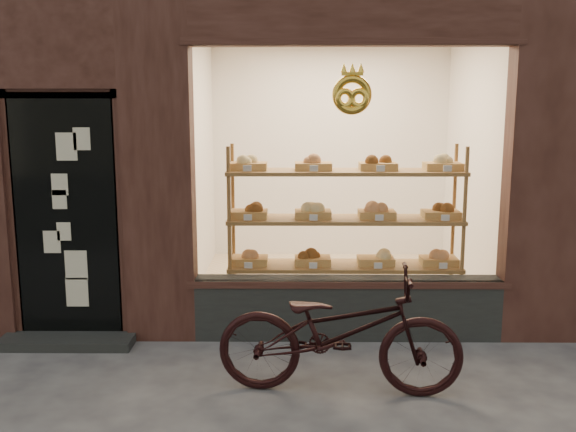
{
  "coord_description": "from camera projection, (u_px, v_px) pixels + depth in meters",
  "views": [
    {
      "loc": [
        -0.04,
        -3.38,
        2.1
      ],
      "look_at": [
        -0.08,
        2.0,
        1.13
      ],
      "focal_mm": 40.0,
      "sensor_mm": 36.0,
      "label": 1
    }
  ],
  "objects": [
    {
      "name": "bicycle",
      "position": [
        339.0,
        332.0,
        4.62
      ],
      "size": [
        1.81,
        0.77,
        0.93
      ],
      "primitive_type": "imported",
      "rotation": [
        0.0,
        0.0,
        1.48
      ],
      "color": "black",
      "rests_on": "ground"
    },
    {
      "name": "display_shelf",
      "position": [
        345.0,
        234.0,
        6.05
      ],
      "size": [
        2.2,
        0.45,
        1.7
      ],
      "color": "brown",
      "rests_on": "ground"
    }
  ]
}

